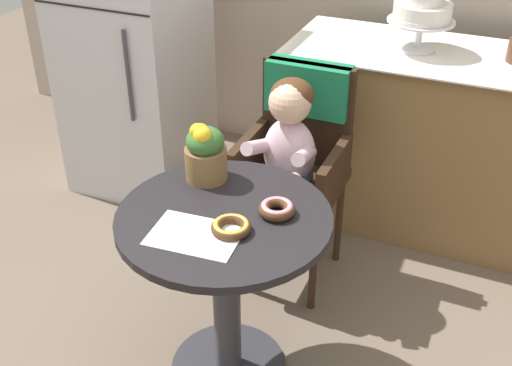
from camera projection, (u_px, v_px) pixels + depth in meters
name	position (u px, v px, depth m)	size (l,w,h in m)	color
cafe_table	(226.00, 265.00, 2.20)	(0.72, 0.72, 0.72)	black
wicker_chair	(299.00, 141.00, 2.70)	(0.42, 0.45, 0.95)	#332114
seated_child	(286.00, 149.00, 2.56)	(0.27, 0.32, 0.73)	silver
paper_napkin	(195.00, 235.00, 1.99)	(0.28, 0.20, 0.00)	white
donut_front	(277.00, 208.00, 2.08)	(0.12, 0.12, 0.04)	#4C2D19
donut_mid	(231.00, 227.00, 2.00)	(0.13, 0.13, 0.03)	#4C2D19
flower_vase	(206.00, 151.00, 2.23)	(0.15, 0.15, 0.22)	brown
display_counter	(446.00, 145.00, 3.06)	(1.56, 0.62, 0.90)	olive
tiered_cake_stand	(423.00, 10.00, 2.80)	(0.30, 0.30, 0.28)	silver
refrigerator	(131.00, 34.00, 3.23)	(0.64, 0.63, 1.70)	silver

